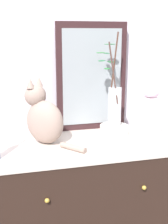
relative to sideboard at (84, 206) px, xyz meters
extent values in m
cube|color=silver|center=(0.00, 0.34, 0.89)|extent=(4.40, 0.08, 2.60)
cube|color=black|center=(0.00, 0.00, -0.01)|extent=(1.14, 0.52, 0.79)
cube|color=beige|center=(0.00, 0.00, 0.39)|extent=(1.16, 0.53, 0.02)
sphere|color=#B79338|center=(-0.26, -0.27, 0.23)|extent=(0.02, 0.02, 0.02)
sphere|color=#B79338|center=(0.26, -0.27, 0.23)|extent=(0.02, 0.02, 0.02)
cube|color=#311B1D|center=(0.11, 0.25, 0.74)|extent=(0.45, 0.03, 0.68)
cube|color=gray|center=(0.11, 0.23, 0.74)|extent=(0.38, 0.01, 0.60)
ellipsoid|color=gray|center=(-0.21, 0.05, 0.53)|extent=(0.27, 0.28, 0.25)
sphere|color=gray|center=(-0.26, 0.10, 0.67)|extent=(0.12, 0.12, 0.12)
cone|color=gray|center=(-0.28, 0.08, 0.75)|extent=(0.05, 0.05, 0.06)
cone|color=gray|center=(-0.23, 0.12, 0.75)|extent=(0.05, 0.05, 0.06)
cylinder|color=gray|center=(-0.09, -0.10, 0.42)|extent=(0.13, 0.14, 0.03)
cylinder|color=silver|center=(0.21, 0.07, 0.44)|extent=(0.17, 0.17, 0.07)
cylinder|color=silver|center=(0.21, 0.07, 0.59)|extent=(0.08, 0.08, 0.23)
cylinder|color=#462F29|center=(0.19, 0.06, 0.79)|extent=(0.04, 0.09, 0.35)
ellipsoid|color=#266A2E|center=(0.15, 0.06, 0.82)|extent=(0.06, 0.08, 0.01)
ellipsoid|color=#246C3B|center=(0.12, 0.06, 0.86)|extent=(0.07, 0.08, 0.01)
ellipsoid|color=#2B6731|center=(0.11, 0.06, 0.91)|extent=(0.08, 0.07, 0.01)
cylinder|color=#4A2E23|center=(0.20, 0.09, 0.82)|extent=(0.06, 0.03, 0.41)
ellipsoid|color=#1C5D2A|center=(0.20, 0.13, 0.85)|extent=(0.06, 0.08, 0.01)
ellipsoid|color=#236137|center=(0.17, 0.13, 0.90)|extent=(0.04, 0.07, 0.01)
ellipsoid|color=#286838|center=(0.19, 0.14, 0.95)|extent=(0.07, 0.04, 0.01)
cube|color=silver|center=(0.39, -0.03, 0.53)|extent=(0.10, 0.10, 0.25)
ellipsoid|color=silver|center=(0.39, -0.03, 0.68)|extent=(0.09, 0.09, 0.05)
sphere|color=silver|center=(0.39, -0.03, 0.72)|extent=(0.02, 0.02, 0.02)
camera|label=1|loc=(-0.41, -1.60, 1.01)|focal=49.01mm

